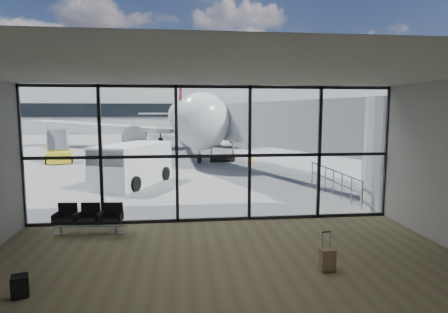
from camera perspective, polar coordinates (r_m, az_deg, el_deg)
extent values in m
plane|color=slate|center=(52.30, -5.25, 2.74)|extent=(220.00, 220.00, 0.00)
cube|color=brown|center=(8.98, 0.65, -17.00)|extent=(12.00, 8.00, 0.01)
cube|color=silver|center=(8.27, 0.69, 12.85)|extent=(12.00, 8.00, 0.02)
cube|color=#ADADA8|center=(4.49, 7.04, -11.06)|extent=(12.00, 0.02, 4.50)
cube|color=white|center=(12.28, -1.61, 0.33)|extent=(12.00, 0.04, 4.50)
cube|color=black|center=(12.71, -1.58, -9.53)|extent=(12.00, 0.12, 0.10)
cube|color=black|center=(12.28, -1.61, 0.10)|extent=(12.00, 0.12, 0.10)
cube|color=black|center=(12.23, -1.65, 10.58)|extent=(12.00, 0.12, 0.10)
cube|color=black|center=(13.22, -28.51, -0.03)|extent=(0.10, 0.12, 4.50)
cube|color=black|center=(12.51, -18.28, 0.11)|extent=(0.10, 0.12, 4.50)
cube|color=black|center=(12.24, -7.22, 0.26)|extent=(0.10, 0.12, 4.50)
cube|color=black|center=(12.43, 3.91, 0.40)|extent=(0.10, 0.12, 4.50)
cube|color=black|center=(13.08, 14.31, 0.51)|extent=(0.10, 0.12, 4.50)
cube|color=black|center=(14.10, 23.48, 0.60)|extent=(0.10, 0.12, 4.50)
cylinder|color=#989A9C|center=(15.58, 25.46, 0.48)|extent=(2.80, 2.80, 4.20)
cube|color=#989A9C|center=(20.92, 9.08, 4.95)|extent=(7.45, 14.81, 2.40)
cube|color=#989A9C|center=(27.32, -0.25, 5.44)|extent=(2.60, 2.20, 2.60)
cylinder|color=gray|center=(27.38, -1.91, 1.03)|extent=(0.20, 0.20, 1.80)
cylinder|color=gray|center=(27.55, 1.41, 1.07)|extent=(0.20, 0.20, 1.80)
cylinder|color=black|center=(27.52, -0.25, -0.30)|extent=(1.80, 0.56, 0.56)
cylinder|color=gray|center=(14.87, 20.29, -5.60)|extent=(0.06, 0.06, 1.10)
cylinder|color=gray|center=(15.66, 18.82, -4.94)|extent=(0.06, 0.06, 1.10)
cylinder|color=gray|center=(16.46, 17.49, -4.33)|extent=(0.06, 0.06, 1.10)
cylinder|color=gray|center=(17.27, 16.28, -3.78)|extent=(0.06, 0.06, 1.10)
cylinder|color=gray|center=(18.09, 15.19, -3.27)|extent=(0.06, 0.06, 1.10)
cylinder|color=gray|center=(18.92, 14.19, -2.81)|extent=(0.06, 0.06, 1.10)
cylinder|color=gray|center=(19.75, 13.28, -2.39)|extent=(0.06, 0.06, 1.10)
cylinder|color=gray|center=(17.19, 16.34, -2.04)|extent=(0.06, 5.40, 0.06)
cylinder|color=gray|center=(17.26, 16.29, -3.61)|extent=(0.06, 5.40, 0.06)
cube|color=#ACACA8|center=(74.17, -5.62, 7.00)|extent=(80.00, 12.00, 8.00)
cube|color=black|center=(68.07, -5.55, 7.02)|extent=(80.00, 0.20, 2.40)
cube|color=#ACACA8|center=(78.17, -24.65, 10.45)|extent=(10.00, 8.00, 3.00)
cube|color=#ACACA8|center=(76.75, 8.14, 10.69)|extent=(6.00, 6.00, 2.00)
cylinder|color=#382619|center=(92.36, -30.75, 4.50)|extent=(0.50, 0.50, 3.06)
sphere|color=black|center=(92.35, -30.89, 6.81)|extent=(5.61, 5.61, 5.61)
cylinder|color=#382619|center=(90.06, -27.27, 4.78)|extent=(0.50, 0.50, 3.42)
sphere|color=black|center=(90.06, -27.41, 7.43)|extent=(6.27, 6.27, 6.27)
cylinder|color=#382619|center=(88.11, -23.60, 4.70)|extent=(0.50, 0.50, 2.70)
sphere|color=black|center=(88.09, -23.70, 6.84)|extent=(4.95, 4.95, 4.95)
cylinder|color=#382619|center=(86.53, -19.80, 4.96)|extent=(0.50, 0.50, 3.06)
sphere|color=black|center=(86.52, -19.89, 7.43)|extent=(5.61, 5.61, 5.61)
cylinder|color=#382619|center=(85.34, -15.86, 5.20)|extent=(0.50, 0.50, 3.42)
sphere|color=black|center=(85.35, -15.95, 8.00)|extent=(6.27, 6.27, 6.27)
cube|color=gray|center=(12.09, -19.93, -9.96)|extent=(2.01, 0.23, 0.04)
cube|color=black|center=(12.27, -23.05, -9.01)|extent=(0.61, 0.57, 0.07)
cube|color=black|center=(12.44, -22.67, -7.64)|extent=(0.57, 0.11, 0.50)
cube|color=black|center=(12.04, -19.97, -9.17)|extent=(0.61, 0.57, 0.07)
cube|color=black|center=(12.22, -19.63, -7.77)|extent=(0.57, 0.11, 0.50)
cube|color=black|center=(11.85, -16.77, -9.31)|extent=(0.61, 0.57, 0.07)
cube|color=black|center=(12.03, -16.49, -7.89)|extent=(0.57, 0.11, 0.50)
cylinder|color=gray|center=(12.40, -23.59, -10.26)|extent=(0.05, 0.05, 0.23)
cylinder|color=gray|center=(11.90, -16.07, -10.67)|extent=(0.05, 0.05, 0.23)
cube|color=black|center=(8.72, -28.67, -17.10)|extent=(0.36, 0.28, 0.43)
cube|color=black|center=(8.61, -28.74, -17.41)|extent=(0.26, 0.13, 0.30)
cylinder|color=black|center=(8.73, -28.70, -15.53)|extent=(0.31, 0.16, 0.08)
cube|color=olive|center=(9.15, 15.48, -14.98)|extent=(0.35, 0.24, 0.50)
cube|color=olive|center=(9.06, 15.82, -15.22)|extent=(0.28, 0.06, 0.37)
cylinder|color=gray|center=(9.04, 14.75, -12.34)|extent=(0.02, 0.02, 0.42)
cylinder|color=gray|center=(9.12, 15.82, -12.19)|extent=(0.02, 0.02, 0.42)
cube|color=black|center=(9.02, 15.33, -11.03)|extent=(0.23, 0.05, 0.02)
cylinder|color=black|center=(9.28, 14.63, -16.26)|extent=(0.03, 0.06, 0.06)
cylinder|color=black|center=(9.36, 15.69, -16.09)|extent=(0.03, 0.06, 0.06)
cylinder|color=silver|center=(39.67, -5.56, 5.88)|extent=(5.15, 30.65, 3.76)
sphere|color=silver|center=(24.46, -3.41, 5.39)|extent=(3.76, 3.76, 3.76)
cone|color=silver|center=(57.44, -6.64, 6.43)|extent=(4.04, 6.27, 3.76)
cube|color=black|center=(25.06, -3.55, 6.58)|extent=(2.29, 1.32, 0.51)
cube|color=silver|center=(41.12, -17.79, 4.42)|extent=(15.63, 7.38, 1.20)
cylinder|color=black|center=(38.76, -13.28, 2.93)|extent=(2.29, 3.55, 2.14)
cube|color=silver|center=(56.89, -9.92, 6.47)|extent=(5.82, 2.72, 0.18)
cube|color=silver|center=(42.11, 6.23, 4.74)|extent=(15.50, 8.61, 1.20)
cylinder|color=black|center=(39.41, 2.27, 3.17)|extent=(2.29, 3.55, 2.14)
cube|color=silver|center=(57.16, -3.34, 6.56)|extent=(5.87, 3.18, 0.18)
cube|color=#570C1F|center=(57.52, -6.69, 9.77)|extent=(0.48, 3.87, 6.10)
cylinder|color=gray|center=(26.64, -3.80, 0.45)|extent=(0.20, 0.20, 1.42)
cylinder|color=black|center=(26.68, -3.79, -0.31)|extent=(0.29, 0.72, 0.71)
cylinder|color=black|center=(40.23, -9.62, 2.13)|extent=(0.50, 1.00, 0.98)
cylinder|color=black|center=(40.57, -1.55, 2.26)|extent=(0.50, 1.00, 0.98)
cube|color=silver|center=(19.43, -13.73, -1.14)|extent=(3.77, 5.13, 2.04)
cube|color=black|center=(17.91, -16.65, -0.07)|extent=(2.27, 1.91, 0.72)
cylinder|color=black|center=(18.84, -18.76, -3.60)|extent=(0.52, 0.76, 0.72)
cylinder|color=black|center=(17.72, -13.40, -4.06)|extent=(0.52, 0.76, 0.72)
cylinder|color=black|center=(21.35, -13.90, -2.25)|extent=(0.52, 0.76, 0.72)
cylinder|color=black|center=(20.37, -8.98, -2.56)|extent=(0.52, 0.76, 0.72)
cube|color=black|center=(36.54, -13.00, 1.67)|extent=(1.51, 2.84, 0.91)
cube|color=black|center=(37.56, -12.69, 2.86)|extent=(1.29, 2.37, 0.94)
cylinder|color=black|center=(35.81, -14.28, 1.09)|extent=(0.22, 0.47, 0.46)
cylinder|color=black|center=(35.55, -12.27, 1.11)|extent=(0.22, 0.47, 0.46)
cylinder|color=black|center=(37.59, -13.67, 1.37)|extent=(0.22, 0.47, 0.46)
cylinder|color=black|center=(37.34, -11.75, 1.38)|extent=(0.22, 0.47, 0.46)
cube|color=gold|center=(29.78, -23.90, 0.04)|extent=(2.39, 3.14, 0.80)
cube|color=gray|center=(30.47, -24.04, 2.33)|extent=(2.04, 2.58, 1.47)
cylinder|color=black|center=(28.82, -25.42, -0.70)|extent=(0.33, 0.48, 0.44)
cylinder|color=black|center=(28.84, -22.27, -0.54)|extent=(0.33, 0.48, 0.44)
cylinder|color=black|center=(30.79, -25.40, -0.26)|extent=(0.33, 0.48, 0.44)
cylinder|color=black|center=(30.82, -22.45, -0.11)|extent=(0.33, 0.48, 0.44)
cube|color=#EF550C|center=(28.30, 0.58, -0.58)|extent=(0.41, 0.41, 0.03)
cone|color=#EF550C|center=(28.27, 0.58, -0.02)|extent=(0.39, 0.39, 0.59)
cube|color=orange|center=(27.82, 4.06, -0.72)|extent=(0.48, 0.48, 0.03)
cone|color=orange|center=(27.78, 4.07, -0.06)|extent=(0.46, 0.46, 0.69)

